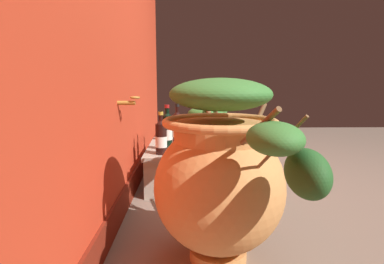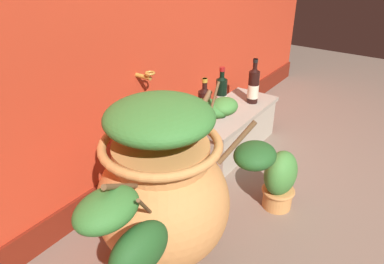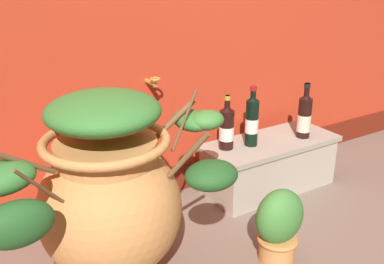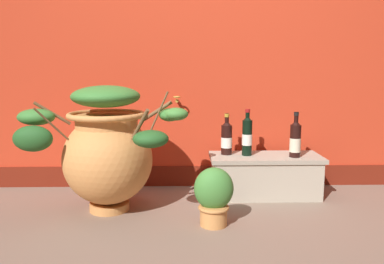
{
  "view_description": "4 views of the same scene",
  "coord_description": "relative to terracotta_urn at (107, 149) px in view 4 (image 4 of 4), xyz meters",
  "views": [
    {
      "loc": [
        -1.88,
        0.71,
        0.8
      ],
      "look_at": [
        -0.09,
        0.68,
        0.51
      ],
      "focal_mm": 28.32,
      "sensor_mm": 36.0,
      "label": 1
    },
    {
      "loc": [
        -1.55,
        -0.25,
        1.35
      ],
      "look_at": [
        -0.11,
        0.76,
        0.41
      ],
      "focal_mm": 34.15,
      "sensor_mm": 36.0,
      "label": 2
    },
    {
      "loc": [
        -1.16,
        -0.94,
        1.28
      ],
      "look_at": [
        -0.1,
        0.75,
        0.5
      ],
      "focal_mm": 42.34,
      "sensor_mm": 36.0,
      "label": 3
    },
    {
      "loc": [
        -0.11,
        -1.89,
        0.91
      ],
      "look_at": [
        -0.05,
        0.65,
        0.5
      ],
      "focal_mm": 36.15,
      "sensor_mm": 36.0,
      "label": 4
    }
  ],
  "objects": [
    {
      "name": "ground_plane",
      "position": [
        0.6,
        -0.56,
        -0.41
      ],
      "size": [
        7.0,
        7.0,
        0.0
      ],
      "primitive_type": "plane",
      "color": "#7A6656"
    },
    {
      "name": "stone_ledge",
      "position": [
        1.09,
        0.28,
        -0.25
      ],
      "size": [
        0.8,
        0.34,
        0.3
      ],
      "color": "#B2A893",
      "rests_on": "ground_plane"
    },
    {
      "name": "wine_bottle_right",
      "position": [
        0.81,
        0.33,
        0.01
      ],
      "size": [
        0.08,
        0.08,
        0.3
      ],
      "color": "black",
      "rests_on": "stone_ledge"
    },
    {
      "name": "terracotta_urn",
      "position": [
        0.0,
        0.0,
        0.0
      ],
      "size": [
        1.03,
        0.65,
        0.82
      ],
      "color": "#D68E4C",
      "rests_on": "ground_plane"
    },
    {
      "name": "back_wall",
      "position": [
        0.6,
        0.64,
        0.88
      ],
      "size": [
        4.4,
        0.33,
        2.6
      ],
      "color": "red",
      "rests_on": "ground_plane"
    },
    {
      "name": "wine_bottle_left",
      "position": [
        0.95,
        0.29,
        0.04
      ],
      "size": [
        0.07,
        0.07,
        0.34
      ],
      "color": "black",
      "rests_on": "stone_ledge"
    },
    {
      "name": "potted_shrub",
      "position": [
        0.67,
        -0.26,
        -0.23
      ],
      "size": [
        0.23,
        0.19,
        0.35
      ],
      "color": "#D68E4C",
      "rests_on": "ground_plane"
    },
    {
      "name": "wine_bottle_middle",
      "position": [
        1.28,
        0.23,
        0.02
      ],
      "size": [
        0.08,
        0.08,
        0.32
      ],
      "color": "black",
      "rests_on": "stone_ledge"
    }
  ]
}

